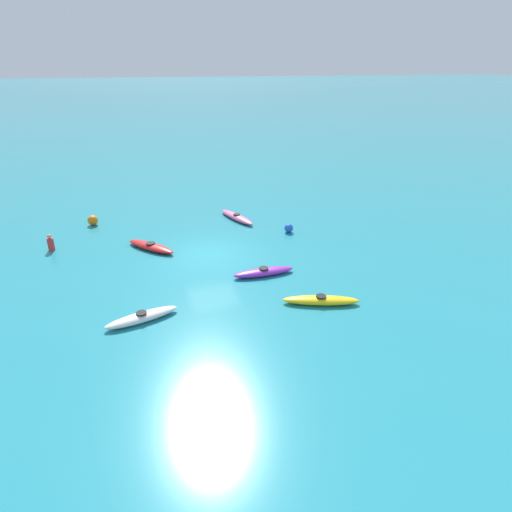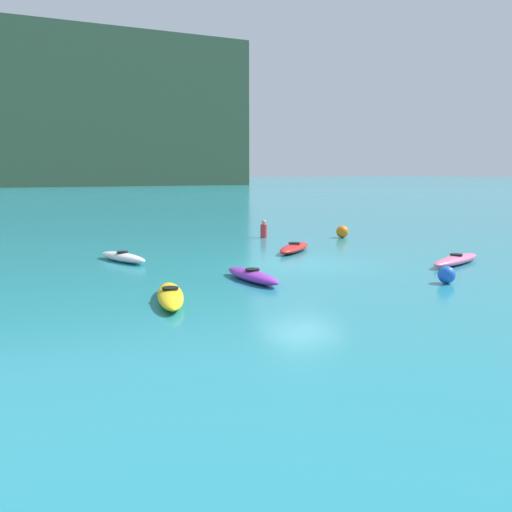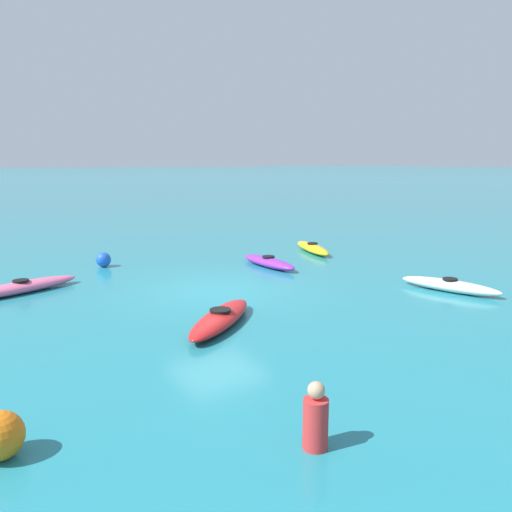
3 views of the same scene
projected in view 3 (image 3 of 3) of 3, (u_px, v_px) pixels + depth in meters
name	position (u px, v px, depth m)	size (l,w,h in m)	color
ground_plane	(216.00, 289.00, 14.37)	(600.00, 600.00, 0.00)	teal
kayak_red	(220.00, 318.00, 11.19)	(2.80, 2.52, 0.37)	red
kayak_yellow	(312.00, 248.00, 20.28)	(1.58, 3.09, 0.37)	yellow
kayak_purple	(268.00, 262.00, 17.46)	(0.66, 2.82, 0.37)	purple
kayak_pink	(21.00, 287.00, 13.95)	(3.31, 1.67, 0.37)	pink
kayak_white	(450.00, 286.00, 14.14)	(1.30, 2.84, 0.37)	white
buoy_blue	(103.00, 260.00, 17.40)	(0.50, 0.50, 0.50)	blue
person_near_shore	(316.00, 419.00, 6.36)	(0.42, 0.42, 0.88)	red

